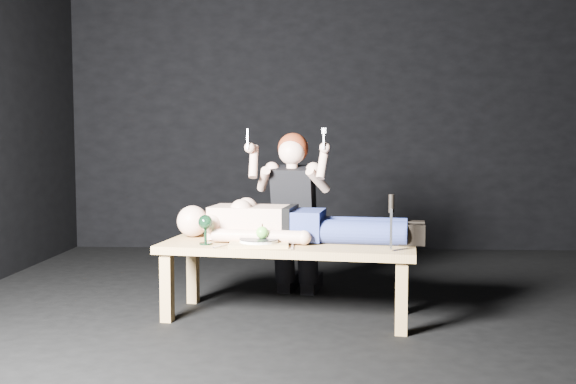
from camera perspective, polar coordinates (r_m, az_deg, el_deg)
The scene contains 13 objects.
ground at distance 3.87m, azimuth 3.79°, elevation -11.21°, with size 5.00×5.00×0.00m, color black.
back_wall at distance 6.24m, azimuth 3.38°, elevation 8.61°, with size 5.00×5.00×0.00m, color black.
table at distance 3.81m, azimuth -0.03°, elevation -7.96°, with size 1.50×0.56×0.45m, color #A07D4B.
lying_man at distance 3.85m, azimuth 0.92°, elevation -2.53°, with size 1.43×0.43×0.25m, color #D1A28C, non-canonical shape.
kneeling_woman at distance 4.33m, azimuth 0.72°, elevation -1.82°, with size 0.61×0.68×1.14m, color black, non-canonical shape.
serving_tray at distance 3.67m, azimuth -2.63°, elevation -4.68°, with size 0.34×0.24×0.02m, color tan.
plate at distance 3.67m, azimuth -2.63°, elevation -4.39°, with size 0.23×0.23×0.02m, color white.
apple at distance 3.67m, azimuth -2.33°, elevation -3.68°, with size 0.07×0.07×0.07m, color green.
goblet at distance 3.73m, azimuth -7.45°, elevation -3.39°, with size 0.08×0.08×0.17m, color black, non-canonical shape.
fork_flat at distance 3.66m, azimuth -6.03°, elevation -4.85°, with size 0.01×0.16×0.01m, color #B2B2B7.
knife_flat at distance 3.59m, azimuth 0.39°, elevation -5.00°, with size 0.01×0.16×0.01m, color #B2B2B7.
spoon_flat at distance 3.67m, azimuth -0.72°, elevation -4.80°, with size 0.01×0.16×0.01m, color #B2B2B7.
carving_knife at distance 3.51m, azimuth 9.29°, elevation -2.76°, with size 0.04×0.04×0.31m, color #B2B2B7, non-canonical shape.
Camera 1 is at (-0.08, -3.72, 1.04)m, focal length 39.43 mm.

